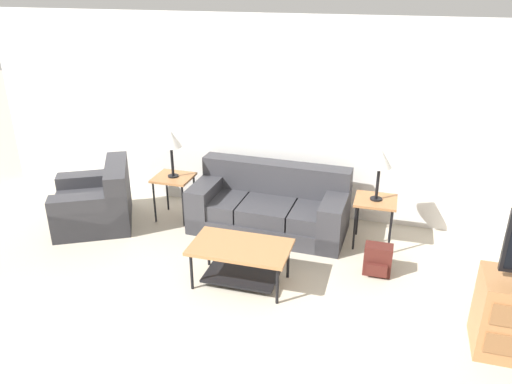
# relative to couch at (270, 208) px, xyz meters

# --- Properties ---
(wall_back) EXTENTS (8.53, 0.06, 2.60)m
(wall_back) POSITION_rel_couch_xyz_m (0.00, 0.60, 1.00)
(wall_back) COLOR white
(wall_back) RESTS_ON ground_plane
(couch) EXTENTS (1.97, 0.94, 0.82)m
(couch) POSITION_rel_couch_xyz_m (0.00, 0.00, 0.00)
(couch) COLOR #38383D
(couch) RESTS_ON ground_plane
(armchair) EXTENTS (1.31, 1.35, 0.80)m
(armchair) POSITION_rel_couch_xyz_m (-2.22, -0.47, -0.01)
(armchair) COLOR #38383D
(armchair) RESTS_ON ground_plane
(coffee_table) EXTENTS (1.03, 0.61, 0.46)m
(coffee_table) POSITION_rel_couch_xyz_m (0.02, -1.28, 0.04)
(coffee_table) COLOR #A87042
(coffee_table) RESTS_ON ground_plane
(side_table_left) EXTENTS (0.49, 0.46, 0.60)m
(side_table_left) POSITION_rel_couch_xyz_m (-1.30, -0.04, 0.23)
(side_table_left) COLOR #A87042
(side_table_left) RESTS_ON ground_plane
(side_table_right) EXTENTS (0.49, 0.46, 0.60)m
(side_table_right) POSITION_rel_couch_xyz_m (1.30, -0.04, 0.23)
(side_table_right) COLOR #A87042
(side_table_right) RESTS_ON ground_plane
(table_lamp_left) EXTENTS (0.27, 0.27, 0.63)m
(table_lamp_left) POSITION_rel_couch_xyz_m (-1.30, -0.04, 0.80)
(table_lamp_left) COLOR black
(table_lamp_left) RESTS_ON side_table_left
(table_lamp_right) EXTENTS (0.27, 0.27, 0.63)m
(table_lamp_right) POSITION_rel_couch_xyz_m (1.30, -0.04, 0.80)
(table_lamp_right) COLOR black
(table_lamp_right) RESTS_ON side_table_right
(backpack) EXTENTS (0.30, 0.25, 0.35)m
(backpack) POSITION_rel_couch_xyz_m (1.40, -0.70, -0.13)
(backpack) COLOR #4C1E19
(backpack) RESTS_ON ground_plane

